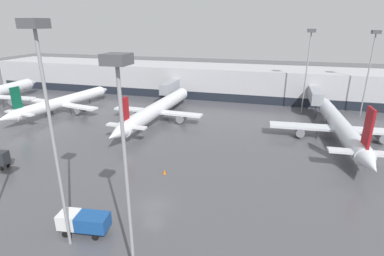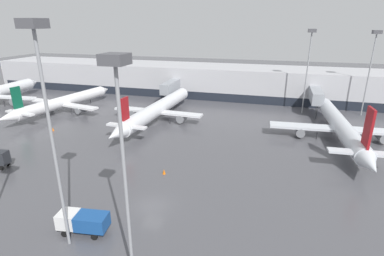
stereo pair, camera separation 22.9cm
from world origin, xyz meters
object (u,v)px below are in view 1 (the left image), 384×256
parked_jet_2 (340,126)px  traffic_cone_2 (52,129)px  traffic_cone_0 (164,172)px  apron_light_mast_3 (43,82)px  service_truck_1 (84,221)px  apron_light_mast_6 (121,112)px  parked_jet_0 (157,109)px  apron_light_mast_1 (309,49)px  apron_light_mast_0 (373,50)px  parked_jet_1 (62,102)px

parked_jet_2 → traffic_cone_2: bearing=97.5°
traffic_cone_0 → apron_light_mast_3: size_ratio=0.03×
service_truck_1 → apron_light_mast_6: 16.30m
parked_jet_0 → apron_light_mast_3: bearing=-167.8°
service_truck_1 → apron_light_mast_1: bearing=-122.7°
traffic_cone_0 → apron_light_mast_0: 57.30m
parked_jet_2 → parked_jet_0: bearing=84.4°
parked_jet_0 → parked_jet_2: parked_jet_2 is taller
parked_jet_2 → apron_light_mast_3: apron_light_mast_3 is taller
traffic_cone_0 → traffic_cone_2: (-29.49, 11.38, 0.00)m
traffic_cone_0 → apron_light_mast_1: 48.16m
parked_jet_0 → service_truck_1: parked_jet_0 is taller
apron_light_mast_1 → traffic_cone_0: bearing=-118.8°
apron_light_mast_0 → apron_light_mast_6: size_ratio=1.02×
parked_jet_0 → apron_light_mast_0: (46.70, 17.92, 12.82)m
service_truck_1 → apron_light_mast_0: (39.53, 56.85, 14.14)m
traffic_cone_2 → apron_light_mast_1: apron_light_mast_1 is taller
parked_jet_0 → apron_light_mast_1: size_ratio=1.96×
parked_jet_1 → traffic_cone_2: (7.11, -12.60, -2.23)m
parked_jet_2 → apron_light_mast_0: size_ratio=1.97×
parked_jet_2 → traffic_cone_0: bearing=125.5°
traffic_cone_2 → apron_light_mast_0: size_ratio=0.04×
traffic_cone_2 → apron_light_mast_3: size_ratio=0.03×
service_truck_1 → apron_light_mast_1: size_ratio=0.28×
parked_jet_2 → traffic_cone_0: (-27.88, -22.71, -2.34)m
parked_jet_0 → apron_light_mast_0: bearing=-66.1°
parked_jet_0 → traffic_cone_0: (10.76, -24.02, -2.43)m
service_truck_1 → traffic_cone_2: service_truck_1 is taller
apron_light_mast_0 → apron_light_mast_6: apron_light_mast_0 is taller
parked_jet_1 → apron_light_mast_0: 75.85m
parked_jet_1 → service_truck_1: parked_jet_1 is taller
parked_jet_0 → parked_jet_1: 25.84m
parked_jet_1 → traffic_cone_0: bearing=-113.8°
traffic_cone_0 → apron_light_mast_3: (-4.07, -16.84, 16.59)m
traffic_cone_0 → apron_light_mast_0: bearing=49.4°
parked_jet_0 → traffic_cone_0: size_ratio=52.13×
apron_light_mast_1 → apron_light_mast_0: bearing=8.0°
parked_jet_1 → apron_light_mast_6: (40.67, -42.57, 12.77)m
traffic_cone_2 → apron_light_mast_3: 41.44m
traffic_cone_2 → apron_light_mast_6: apron_light_mast_6 is taller
parked_jet_1 → apron_light_mast_3: (32.53, -40.82, 14.35)m
parked_jet_1 → traffic_cone_0: size_ratio=44.73×
traffic_cone_0 → traffic_cone_2: 31.61m
traffic_cone_0 → apron_light_mast_1: size_ratio=0.04×
apron_light_mast_0 → apron_light_mast_1: apron_light_mast_1 is taller
service_truck_1 → traffic_cone_0: bearing=-111.2°
parked_jet_0 → traffic_cone_2: bearing=126.9°
parked_jet_2 → apron_light_mast_6: bearing=146.3°
traffic_cone_2 → apron_light_mast_1: bearing=29.1°
apron_light_mast_0 → service_truck_1: bearing=-124.8°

